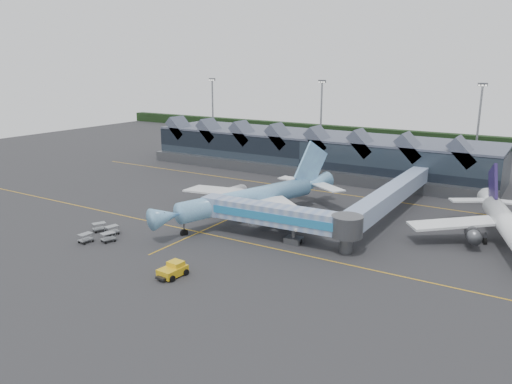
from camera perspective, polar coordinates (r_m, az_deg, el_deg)
The scene contains 11 objects.
ground at distance 89.76m, azimuth -3.33°, elevation -3.20°, with size 260.00×260.00×0.00m, color #28282B.
taxi_stripes at distance 97.74m, azimuth 0.04°, elevation -1.69°, with size 120.00×60.00×0.01m.
tree_line_far at distance 188.16m, azimuth 16.41°, elevation 6.17°, with size 260.00×4.00×4.00m, color black.
terminal at distance 131.13m, azimuth 6.80°, elevation 4.56°, with size 90.00×22.25×12.52m.
light_masts at distance 136.40m, azimuth 19.78°, elevation 7.43°, with size 132.40×42.56×22.45m.
main_airliner at distance 89.82m, azimuth -0.25°, elevation -0.63°, with size 33.42×39.38×12.97m.
regional_jet at distance 85.47m, azimuth 26.70°, elevation -3.23°, with size 27.95×31.30×10.99m.
jet_bridge at distance 77.67m, azimuth 3.58°, elevation -2.97°, with size 27.09×5.36×5.83m.
fuel_truck at distance 99.24m, azimuth -3.07°, elevation -0.35°, with size 3.73×10.02×3.33m.
pushback_tug at distance 67.27m, azimuth -9.48°, elevation -8.80°, with size 2.97×4.42×1.88m.
baggage_carts at distance 84.23m, azimuth -17.26°, elevation -4.45°, with size 7.23×7.15×1.47m.
Camera 1 is at (49.51, -69.78, 27.16)m, focal length 35.00 mm.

